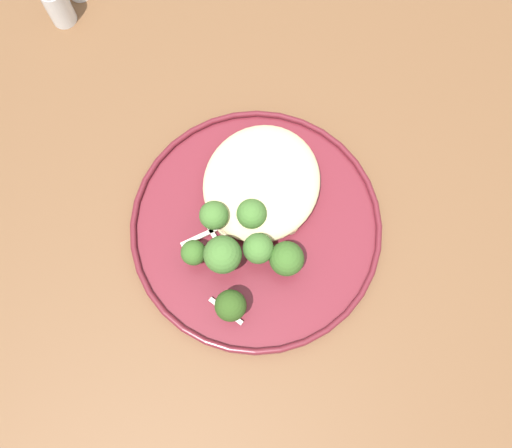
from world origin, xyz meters
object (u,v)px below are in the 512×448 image
Objects in this scene: broccoli_floret_rear_charred at (252,214)px; broccoli_floret_center_pile at (284,258)px; seared_scallop_left_edge at (289,223)px; seared_scallop_right_edge at (289,193)px; broccoli_floret_left_leaning at (231,306)px; seared_scallop_tiny_bay at (228,226)px; broccoli_floret_near_rim at (194,253)px; dinner_plate at (256,227)px; seared_scallop_center_golden at (252,155)px; broccoli_floret_tall_stalk at (258,249)px; salt_shaker at (56,3)px; broccoli_floret_right_tilted at (214,216)px; broccoli_floret_small_sprig at (223,255)px; seared_scallop_large_seared at (278,156)px.

broccoli_floret_rear_charred is 0.06m from broccoli_floret_center_pile.
broccoli_floret_center_pile is at bearing -166.98° from seared_scallop_left_edge.
seared_scallop_right_edge is 0.61× the size of broccoli_floret_left_leaning.
seared_scallop_tiny_bay is 0.61× the size of broccoli_floret_near_rim.
broccoli_floret_center_pile is (-0.03, -0.04, 0.03)m from dinner_plate.
seared_scallop_center_golden is 0.56× the size of broccoli_floret_tall_stalk.
seared_scallop_left_edge is 0.11m from broccoli_floret_near_rim.
seared_scallop_tiny_bay is 0.39× the size of salt_shaker.
broccoli_floret_rear_charred reaches higher than seared_scallop_right_edge.
seared_scallop_tiny_bay is 0.50× the size of broccoli_floret_right_tilted.
broccoli_floret_center_pile is (-0.04, -0.01, 0.02)m from seared_scallop_left_edge.
seared_scallop_left_edge is 0.05m from broccoli_floret_center_pile.
broccoli_floret_center_pile is (-0.08, -0.02, 0.02)m from seared_scallop_right_edge.
seared_scallop_center_golden is 1.30× the size of seared_scallop_left_edge.
seared_scallop_center_golden is 0.14m from broccoli_floret_near_rim.
seared_scallop_center_golden is 0.13m from broccoli_floret_small_sprig.
seared_scallop_right_edge is 0.13m from broccoli_floret_near_rim.
seared_scallop_tiny_bay is at bearing 78.85° from broccoli_floret_center_pile.
seared_scallop_right_edge is at bearing 22.91° from seared_scallop_left_edge.
broccoli_floret_right_tilted is (-0.10, 0.04, 0.02)m from seared_scallop_large_seared.
seared_scallop_center_golden is (-0.01, 0.03, 0.00)m from seared_scallop_large_seared.
salt_shaker reaches higher than broccoli_floret_tall_stalk.
seared_scallop_center_golden is 0.45× the size of salt_shaker.
seared_scallop_large_seared is 0.48× the size of broccoli_floret_small_sprig.
seared_scallop_right_edge is 0.62× the size of broccoli_floret_right_tilted.
seared_scallop_large_seared reaches higher than dinner_plate.
dinner_plate is 6.01× the size of broccoli_floret_rear_charred.
seared_scallop_large_seared is 0.71× the size of broccoli_floret_near_rim.
broccoli_floret_small_sprig is at bearing 176.95° from seared_scallop_large_seared.
seared_scallop_tiny_bay is 0.05m from broccoli_floret_tall_stalk.
seared_scallop_center_golden is 0.06m from seared_scallop_right_edge.
broccoli_floret_left_leaning reaches higher than seared_scallop_left_edge.
broccoli_floret_tall_stalk is at bearing -146.91° from broccoli_floret_rear_charred.
seared_scallop_center_golden is 0.60× the size of broccoli_floret_center_pile.
broccoli_floret_rear_charred is (0.00, 0.01, 0.03)m from dinner_plate.
seared_scallop_left_edge is 0.09m from broccoli_floret_right_tilted.
broccoli_floret_small_sprig is at bearing 144.16° from seared_scallop_left_edge.
salt_shaker reaches higher than broccoli_floret_rear_charred.
seared_scallop_large_seared is 0.63× the size of broccoli_floret_rear_charred.
broccoli_floret_center_pile reaches higher than seared_scallop_tiny_bay.
broccoli_floret_rear_charred is 0.04m from broccoli_floret_right_tilted.
seared_scallop_large_seared is at bearing 6.55° from broccoli_floret_left_leaning.
broccoli_floret_left_leaning is 1.24× the size of broccoli_floret_near_rim.
broccoli_floret_rear_charred is (-0.08, -0.00, 0.02)m from seared_scallop_large_seared.
broccoli_floret_small_sprig is at bearing -143.65° from broccoli_floret_right_tilted.
broccoli_floret_right_tilted reaches higher than seared_scallop_right_edge.
broccoli_floret_left_leaning is at bearing -145.79° from broccoli_floret_right_tilted.
broccoli_floret_near_rim is at bearing 115.15° from broccoli_floret_tall_stalk.
broccoli_floret_center_pile is (-0.01, -0.09, -0.00)m from broccoli_floret_right_tilted.
broccoli_floret_right_tilted reaches higher than seared_scallop_tiny_bay.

